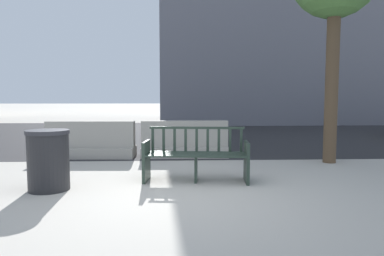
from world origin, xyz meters
The scene contains 6 objects.
ground_plane centered at (0.00, 0.00, 0.00)m, with size 200.00×200.00×0.00m, color #ADA89E.
street_asphalt centered at (0.00, 8.70, 0.00)m, with size 120.00×12.00×0.01m, color #28282B.
street_bench centered at (0.50, 0.82, 0.40)m, with size 1.73×0.68×0.88m.
jersey_barrier_centre centered at (0.37, 3.22, 0.34)m, with size 2.01×0.70×0.84m.
jersey_barrier_left centered at (-1.79, 3.22, 0.34)m, with size 2.02×0.76×0.84m.
trash_bin centered at (-1.71, 0.36, 0.45)m, with size 0.62×0.62×0.89m.
Camera 1 is at (0.19, -4.71, 1.34)m, focal length 32.00 mm.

